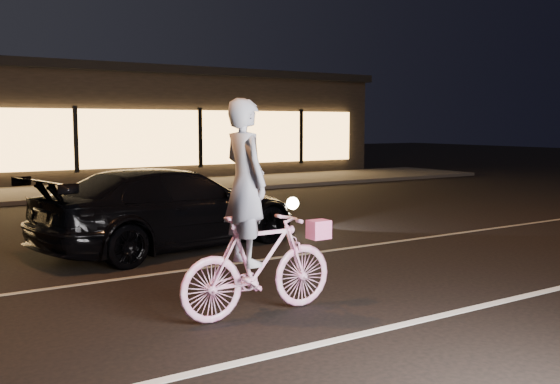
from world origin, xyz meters
TOP-DOWN VIEW (x-y plane):
  - ground at (0.00, 0.00)m, footprint 90.00×90.00m
  - lane_stripe_near at (0.00, -1.50)m, footprint 60.00×0.12m
  - lane_stripe_far at (0.00, 2.00)m, footprint 60.00×0.10m
  - sidewalk at (0.00, 13.00)m, footprint 30.00×4.00m
  - storefront at (0.00, 18.97)m, footprint 25.40×8.42m
  - cyclist at (-2.01, -0.39)m, footprint 1.89×0.65m
  - sedan at (-1.30, 3.61)m, footprint 5.01×2.81m

SIDE VIEW (x-z plane):
  - ground at x=0.00m, z-range 0.00..0.00m
  - lane_stripe_near at x=0.00m, z-range 0.00..0.01m
  - lane_stripe_far at x=0.00m, z-range 0.00..0.01m
  - sidewalk at x=0.00m, z-range 0.00..0.12m
  - sedan at x=-1.30m, z-range 0.00..1.37m
  - cyclist at x=-2.01m, z-range -0.34..2.03m
  - storefront at x=0.00m, z-range 0.05..4.25m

